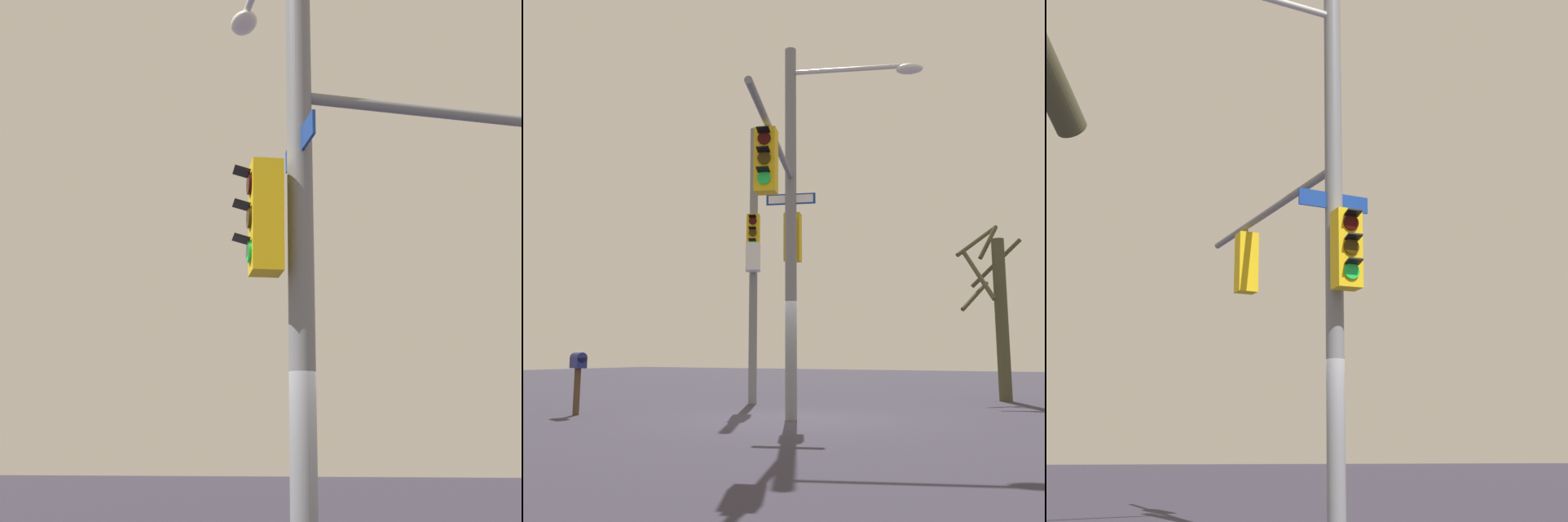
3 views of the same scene
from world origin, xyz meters
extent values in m
plane|color=#322F3E|center=(0.00, 0.00, 0.00)|extent=(80.00, 80.00, 0.00)
cylinder|color=slate|center=(-0.01, 0.12, 4.16)|extent=(0.25, 0.25, 8.31)
cylinder|color=silver|center=(-1.26, -0.36, 7.74)|extent=(2.53, 1.06, 0.10)
ellipsoid|color=silver|center=(-2.51, -0.85, 7.66)|extent=(0.69, 0.55, 0.20)
cylinder|color=slate|center=(-0.89, 2.40, 5.27)|extent=(1.87, 4.60, 0.12)
cube|color=yellow|center=(-1.20, 3.20, 4.57)|extent=(0.44, 0.40, 1.10)
cylinder|color=#2F0403|center=(-1.25, 3.36, 4.91)|extent=(0.22, 0.10, 0.22)
cube|color=black|center=(-1.28, 3.43, 5.03)|extent=(0.25, 0.22, 0.06)
cylinder|color=#352504|center=(-1.25, 3.36, 4.57)|extent=(0.22, 0.10, 0.22)
cube|color=black|center=(-1.28, 3.43, 4.69)|extent=(0.25, 0.22, 0.06)
cylinder|color=#19D147|center=(-1.25, 3.36, 4.23)|extent=(0.22, 0.10, 0.22)
cube|color=black|center=(-1.28, 3.43, 4.35)|extent=(0.25, 0.22, 0.06)
cylinder|color=slate|center=(-1.20, 3.20, 5.19)|extent=(0.04, 0.04, 0.15)
cube|color=yellow|center=(0.12, -0.20, 3.97)|extent=(0.43, 0.39, 1.10)
cylinder|color=#2F0403|center=(0.16, -0.36, 4.31)|extent=(0.22, 0.09, 0.22)
cube|color=black|center=(0.18, -0.44, 4.43)|extent=(0.24, 0.21, 0.06)
cylinder|color=#352504|center=(0.16, -0.36, 3.97)|extent=(0.22, 0.09, 0.22)
cube|color=black|center=(0.18, -0.44, 4.09)|extent=(0.24, 0.21, 0.06)
cylinder|color=#19D147|center=(0.16, -0.36, 3.63)|extent=(0.22, 0.09, 0.22)
cube|color=black|center=(0.18, -0.44, 3.75)|extent=(0.24, 0.21, 0.06)
cube|color=navy|center=(-0.01, 0.12, 4.77)|extent=(1.05, 0.39, 0.24)
cube|color=white|center=(-0.02, 0.14, 4.77)|extent=(0.95, 0.33, 0.18)
cylinder|color=slate|center=(2.96, -3.10, 4.02)|extent=(0.24, 0.24, 8.04)
cube|color=white|center=(2.77, -2.78, 4.09)|extent=(0.62, 0.65, 0.78)
cube|color=yellow|center=(2.79, -2.81, 4.78)|extent=(0.45, 0.42, 1.10)
cylinder|color=#2F0403|center=(2.72, -2.66, 5.12)|extent=(0.21, 0.12, 0.22)
cube|color=black|center=(2.69, -2.59, 5.24)|extent=(0.26, 0.23, 0.06)
cylinder|color=#352504|center=(2.72, -2.66, 4.78)|extent=(0.21, 0.12, 0.22)
cube|color=black|center=(2.69, -2.59, 4.90)|extent=(0.26, 0.23, 0.06)
cylinder|color=#19D147|center=(2.72, -2.66, 4.44)|extent=(0.21, 0.12, 0.22)
cube|color=black|center=(2.69, -2.59, 4.56)|extent=(0.26, 0.23, 0.06)
cube|color=#4C3823|center=(4.80, 1.54, 0.53)|extent=(0.10, 0.10, 1.05)
cube|color=navy|center=(4.80, 1.54, 1.17)|extent=(0.50, 0.38, 0.24)
cylinder|color=navy|center=(4.80, 1.54, 1.29)|extent=(0.50, 0.38, 0.24)
cylinder|color=#47462E|center=(-3.12, -7.46, 2.43)|extent=(0.38, 0.38, 4.86)
cylinder|color=#47462E|center=(-2.80, -7.65, 4.80)|extent=(0.56, 0.79, 1.11)
cylinder|color=#47462E|center=(-2.92, -8.19, 4.22)|extent=(1.59, 0.54, 1.55)
cylinder|color=#47462E|center=(-2.42, -7.94, 4.95)|extent=(1.12, 1.52, 1.17)
cylinder|color=#47462E|center=(-2.33, -7.68, 3.17)|extent=(0.59, 1.68, 1.05)
cylinder|color=#47462E|center=(-2.60, -6.94, 3.74)|extent=(1.20, 1.20, 1.72)
camera|label=1|loc=(7.13, 0.68, 1.84)|focal=52.67mm
camera|label=2|loc=(-6.16, 11.55, 1.37)|focal=41.48mm
camera|label=3|loc=(-1.40, -9.90, 1.40)|focal=50.88mm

